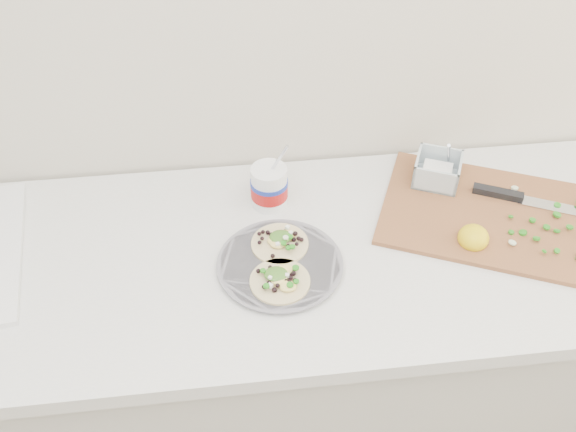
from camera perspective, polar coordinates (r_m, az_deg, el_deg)
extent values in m
cube|color=beige|center=(1.47, -6.73, 16.24)|extent=(3.50, 0.05, 2.60)
cube|color=beige|center=(1.84, -4.20, -13.28)|extent=(2.40, 0.62, 0.86)
cube|color=silver|center=(1.47, -5.03, -4.20)|extent=(2.44, 0.66, 0.04)
cylinder|color=slate|center=(1.43, -0.72, -4.38)|extent=(0.27, 0.27, 0.01)
cylinder|color=slate|center=(1.42, -0.73, -4.24)|extent=(0.28, 0.28, 0.00)
cylinder|color=white|center=(1.55, -1.69, 2.64)|extent=(0.09, 0.09, 0.11)
cylinder|color=#AC1313|center=(1.55, -1.68, 2.48)|extent=(0.09, 0.09, 0.04)
cylinder|color=#192D99|center=(1.54, -1.70, 3.00)|extent=(0.09, 0.09, 0.01)
cube|color=olive|center=(1.62, 17.51, 0.08)|extent=(0.61, 0.53, 0.01)
cube|color=white|center=(1.67, 13.08, 3.71)|extent=(0.07, 0.07, 0.03)
ellipsoid|color=yellow|center=(1.52, 16.20, -1.68)|extent=(0.07, 0.07, 0.06)
cube|color=silver|center=(1.68, 22.87, 0.70)|extent=(0.18, 0.11, 0.00)
cube|color=black|center=(1.66, 18.17, 1.97)|extent=(0.12, 0.07, 0.02)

